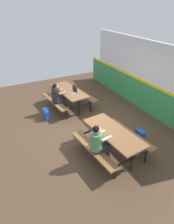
{
  "coord_description": "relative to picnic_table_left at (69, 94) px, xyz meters",
  "views": [
    {
      "loc": [
        5.07,
        -2.66,
        3.81
      ],
      "look_at": [
        0.0,
        -0.03,
        0.55
      ],
      "focal_mm": 31.94,
      "sensor_mm": 36.0,
      "label": 1
    }
  ],
  "objects": [
    {
      "name": "picnic_table_left",
      "position": [
        0.0,
        0.0,
        0.0
      ],
      "size": [
        1.95,
        1.71,
        0.74
      ],
      "color": "brown",
      "rests_on": "ground"
    },
    {
      "name": "accent_backdrop",
      "position": [
        1.55,
        2.49,
        0.67
      ],
      "size": [
        8.0,
        0.14,
        2.6
      ],
      "color": "#338C4C",
      "rests_on": "ground"
    },
    {
      "name": "student_further",
      "position": [
        3.26,
        -0.57,
        0.13
      ],
      "size": [
        0.39,
        0.53,
        1.21
      ],
      "color": "#2D2D38",
      "rests_on": "ground"
    },
    {
      "name": "student_nearer",
      "position": [
        0.24,
        -0.54,
        0.13
      ],
      "size": [
        0.39,
        0.53,
        1.21
      ],
      "color": "#2D2D38",
      "rests_on": "ground"
    },
    {
      "name": "tote_bag_bright",
      "position": [
        0.47,
        -1.11,
        -0.38
      ],
      "size": [
        0.34,
        0.21,
        0.43
      ],
      "color": "#1E47B2",
      "rests_on": "ground"
    },
    {
      "name": "laptop_silver",
      "position": [
        0.27,
        0.06,
        0.21
      ],
      "size": [
        0.34,
        0.25,
        0.22
      ],
      "color": "silver",
      "rests_on": "picnic_table_left"
    },
    {
      "name": "ground_plane",
      "position": [
        1.55,
        0.01,
        -0.58
      ],
      "size": [
        10.0,
        10.0,
        0.02
      ],
      "primitive_type": "cube",
      "color": "#4C3826"
    },
    {
      "name": "backpack_dark",
      "position": [
        3.08,
        0.97,
        -0.36
      ],
      "size": [
        0.3,
        0.22,
        0.44
      ],
      "color": "#1E47B2",
      "rests_on": "ground"
    },
    {
      "name": "picnic_table_right",
      "position": [
        3.1,
        -0.03,
        0.0
      ],
      "size": [
        1.95,
        1.71,
        0.74
      ],
      "color": "brown",
      "rests_on": "ground"
    }
  ]
}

